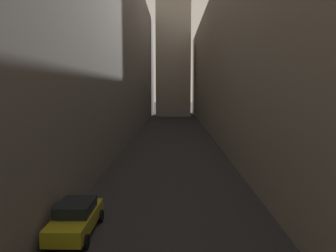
% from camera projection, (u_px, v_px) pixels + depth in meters
% --- Properties ---
extents(ground_plane, '(264.00, 264.00, 0.00)m').
position_uv_depth(ground_plane, '(172.00, 142.00, 44.97)').
color(ground_plane, '#232326').
extents(building_block_left, '(12.16, 108.00, 24.30)m').
position_uv_depth(building_block_left, '(85.00, 48.00, 45.86)').
color(building_block_left, slate).
rests_on(building_block_left, ground).
extents(building_block_right, '(13.65, 108.00, 20.28)m').
position_uv_depth(building_block_right, '(266.00, 63.00, 45.67)').
color(building_block_right, gray).
rests_on(building_block_right, ground).
extents(parked_car_left_third, '(1.91, 4.49, 1.53)m').
position_uv_depth(parked_car_left_third, '(76.00, 218.00, 16.32)').
color(parked_car_left_third, '#A59919').
rests_on(parked_car_left_third, ground).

